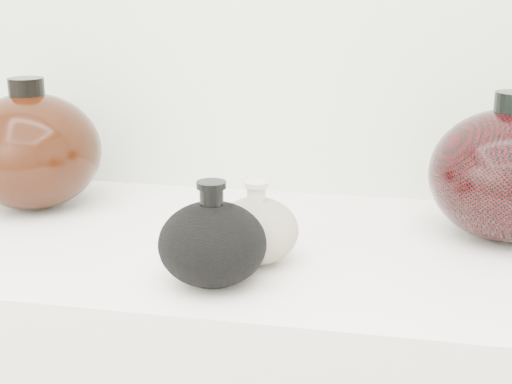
% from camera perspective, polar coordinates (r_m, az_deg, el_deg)
% --- Properties ---
extents(black_gourd_vase, '(0.17, 0.17, 0.13)m').
position_cam_1_polar(black_gourd_vase, '(0.86, -3.51, -4.09)').
color(black_gourd_vase, black).
rests_on(black_gourd_vase, display_counter).
extents(cream_gourd_vase, '(0.14, 0.14, 0.11)m').
position_cam_1_polar(cream_gourd_vase, '(0.93, 0.01, -3.04)').
color(cream_gourd_vase, beige).
rests_on(cream_gourd_vase, display_counter).
extents(left_round_pot, '(0.27, 0.27, 0.21)m').
position_cam_1_polar(left_round_pot, '(1.20, -17.47, 3.19)').
color(left_round_pot, black).
rests_on(left_round_pot, display_counter).
extents(right_round_pot, '(0.28, 0.28, 0.21)m').
position_cam_1_polar(right_round_pot, '(1.06, 19.50, 1.33)').
color(right_round_pot, black).
rests_on(right_round_pot, display_counter).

